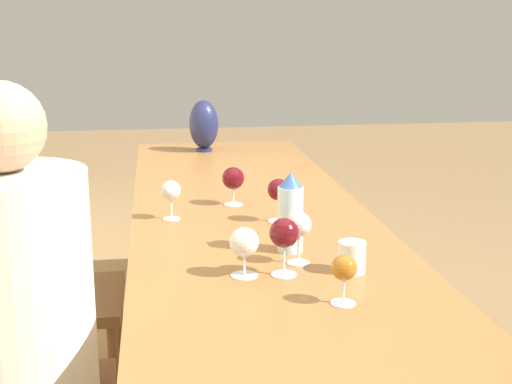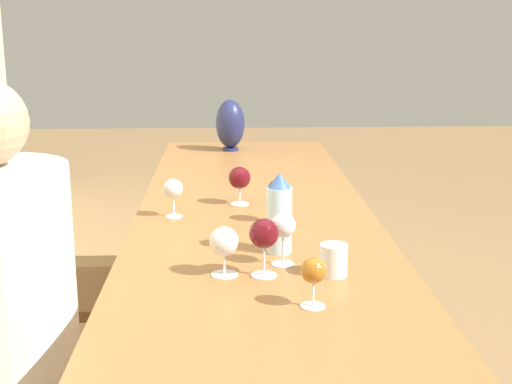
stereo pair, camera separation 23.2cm
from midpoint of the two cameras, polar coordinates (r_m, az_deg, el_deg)
The scene contains 13 objects.
dining_table at distance 2.40m, azimuth 2.75°, elevation -3.75°, with size 3.01×0.81×0.76m.
water_bottle at distance 2.02m, azimuth 5.16°, elevation -1.82°, with size 0.07×0.07×0.23m.
water_tumbler at distance 1.88m, azimuth 9.78°, elevation -5.44°, with size 0.07×0.07×0.08m.
vase at distance 3.57m, azimuth -0.21°, elevation 5.43°, with size 0.14×0.14×0.26m.
wine_glass_0 at distance 1.83m, azimuth 4.26°, elevation -3.49°, with size 0.08×0.08×0.15m.
wine_glass_1 at distance 2.32m, azimuth 4.66°, elevation 0.01°, with size 0.07×0.07×0.14m.
wine_glass_2 at distance 2.38m, azimuth -3.89°, elevation 0.16°, with size 0.07×0.07×0.13m.
wine_glass_3 at distance 1.66m, azimuth 8.65°, elevation -6.44°, with size 0.06×0.06×0.12m.
wine_glass_4 at distance 1.92m, azimuth 5.66°, elevation -2.86°, with size 0.07×0.07×0.15m.
wine_glass_5 at distance 1.84m, azimuth 1.04°, elevation -4.12°, with size 0.08×0.08×0.13m.
wine_glass_6 at distance 2.53m, azimuth 1.29°, elevation 1.05°, with size 0.08×0.08×0.14m.
chair_far at distance 2.66m, azimuth -13.92°, elevation -6.89°, with size 0.44×0.44×0.91m.
person_near at distance 1.91m, azimuth -16.05°, elevation -9.51°, with size 0.38×0.38×1.28m.
Camera 2 is at (-2.29, 0.09, 1.42)m, focal length 50.00 mm.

